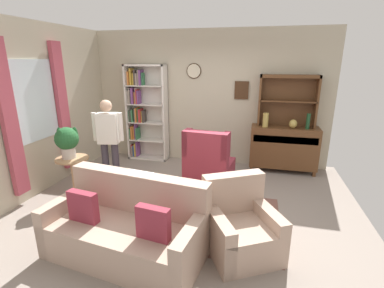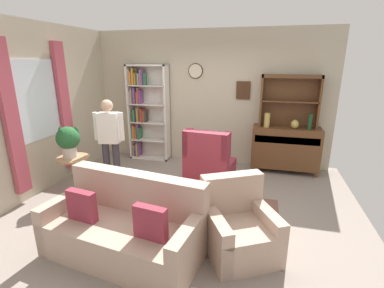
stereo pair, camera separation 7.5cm
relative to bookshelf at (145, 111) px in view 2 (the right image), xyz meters
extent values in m
cube|color=gray|center=(1.43, -1.94, -1.10)|extent=(5.40, 4.60, 0.02)
cube|color=#BCB299|center=(1.43, 0.19, 0.31)|extent=(5.00, 0.06, 2.80)
cylinder|color=beige|center=(1.12, 0.14, 0.88)|extent=(0.28, 0.03, 0.28)
torus|color=#382314|center=(1.12, 0.14, 0.88)|extent=(0.31, 0.02, 0.31)
cube|color=#422816|center=(2.12, 0.14, 0.51)|extent=(0.28, 0.03, 0.36)
cube|color=#BCB299|center=(-1.10, -1.94, 0.31)|extent=(0.06, 4.20, 2.80)
cube|color=silver|center=(-1.06, -1.91, 0.46)|extent=(0.02, 0.90, 1.30)
cube|color=#B24756|center=(-1.01, -2.49, 0.26)|extent=(0.08, 0.24, 2.30)
cube|color=#B24756|center=(-1.01, -1.33, 0.26)|extent=(0.08, 0.24, 2.30)
cube|color=brown|center=(1.63, -2.24, -1.08)|extent=(2.51, 1.65, 0.01)
cube|color=silver|center=(-0.34, -0.01, -0.04)|extent=(0.04, 0.30, 2.10)
cube|color=silver|center=(0.52, -0.01, -0.04)|extent=(0.04, 0.30, 2.10)
cube|color=silver|center=(0.09, -0.01, 0.99)|extent=(0.90, 0.30, 0.04)
cube|color=silver|center=(0.09, -0.01, -1.07)|extent=(0.90, 0.30, 0.04)
cube|color=silver|center=(0.09, 0.13, -0.04)|extent=(0.90, 0.01, 2.10)
cube|color=silver|center=(0.09, -0.01, -0.64)|extent=(0.86, 0.30, 0.02)
cube|color=#B22D33|center=(-0.31, -0.03, -0.91)|extent=(0.03, 0.12, 0.26)
cube|color=gray|center=(-0.28, -0.03, -0.92)|extent=(0.02, 0.22, 0.24)
cube|color=#284C8C|center=(-0.24, -0.03, -0.92)|extent=(0.03, 0.19, 0.24)
cube|color=gold|center=(-0.21, -0.03, -0.88)|extent=(0.04, 0.19, 0.30)
cube|color=#723F7F|center=(-0.17, -0.03, -0.87)|extent=(0.03, 0.18, 0.34)
cube|color=silver|center=(0.09, -0.01, -0.24)|extent=(0.86, 0.30, 0.02)
cube|color=#337247|center=(-0.31, -0.03, -0.51)|extent=(0.03, 0.17, 0.25)
cube|color=#CC7233|center=(-0.27, -0.03, -0.48)|extent=(0.04, 0.19, 0.30)
cube|color=#CC7233|center=(-0.23, -0.03, -0.49)|extent=(0.03, 0.15, 0.29)
cube|color=#723F7F|center=(-0.19, -0.03, -0.46)|extent=(0.04, 0.13, 0.35)
cube|color=#337247|center=(-0.15, -0.03, -0.50)|extent=(0.02, 0.24, 0.26)
cube|color=silver|center=(0.09, -0.01, 0.17)|extent=(0.86, 0.30, 0.02)
cube|color=#337247|center=(-0.31, -0.03, -0.11)|extent=(0.03, 0.12, 0.23)
cube|color=#3F3833|center=(-0.27, -0.03, -0.11)|extent=(0.04, 0.18, 0.24)
cube|color=#337247|center=(-0.23, -0.03, -0.09)|extent=(0.04, 0.22, 0.27)
cube|color=gray|center=(-0.18, -0.03, -0.08)|extent=(0.04, 0.11, 0.30)
cube|color=#CC7233|center=(-0.13, -0.03, -0.07)|extent=(0.03, 0.23, 0.32)
cube|color=#337247|center=(-0.10, -0.03, -0.08)|extent=(0.04, 0.14, 0.30)
cube|color=#B22D33|center=(-0.05, -0.03, -0.08)|extent=(0.04, 0.22, 0.29)
cube|color=gold|center=(-0.01, -0.03, -0.10)|extent=(0.02, 0.14, 0.25)
cube|color=#3F3833|center=(0.02, -0.03, -0.10)|extent=(0.04, 0.17, 0.26)
cube|color=silver|center=(0.09, -0.01, 0.57)|extent=(0.86, 0.30, 0.02)
cube|color=gray|center=(-0.30, -0.03, 0.32)|extent=(0.04, 0.14, 0.28)
cube|color=gray|center=(-0.27, -0.03, 0.35)|extent=(0.02, 0.19, 0.34)
cube|color=#3F3833|center=(-0.24, -0.03, 0.33)|extent=(0.02, 0.17, 0.30)
cube|color=#723F7F|center=(-0.20, -0.03, 0.35)|extent=(0.04, 0.20, 0.35)
cube|color=#CC7233|center=(-0.16, -0.03, 0.30)|extent=(0.03, 0.11, 0.26)
cube|color=gray|center=(-0.13, -0.03, 0.35)|extent=(0.02, 0.14, 0.35)
cube|color=#B22D33|center=(-0.11, -0.03, 0.33)|extent=(0.02, 0.18, 0.32)
cube|color=#723F7F|center=(-0.07, -0.03, 0.32)|extent=(0.03, 0.18, 0.29)
cube|color=gray|center=(-0.31, -0.03, 0.75)|extent=(0.04, 0.18, 0.33)
cube|color=#CC7233|center=(-0.27, -0.03, 0.72)|extent=(0.04, 0.22, 0.28)
cube|color=gold|center=(-0.22, -0.03, 0.76)|extent=(0.04, 0.16, 0.35)
cube|color=gold|center=(-0.17, -0.03, 0.71)|extent=(0.04, 0.11, 0.25)
cube|color=#3F3833|center=(-0.13, -0.03, 0.74)|extent=(0.04, 0.14, 0.32)
cube|color=gray|center=(-0.09, -0.03, 0.70)|extent=(0.04, 0.16, 0.25)
cube|color=gray|center=(-0.05, -0.03, 0.73)|extent=(0.04, 0.13, 0.31)
cube|color=#723F7F|center=(0.00, -0.03, 0.74)|extent=(0.04, 0.22, 0.32)
cube|color=#337247|center=(0.04, -0.03, 0.71)|extent=(0.03, 0.13, 0.26)
cube|color=brown|center=(3.03, -0.08, -0.58)|extent=(1.30, 0.45, 0.82)
cube|color=brown|center=(2.43, -0.26, -1.04)|extent=(0.06, 0.06, 0.10)
cube|color=brown|center=(3.63, -0.26, -1.04)|extent=(0.06, 0.06, 0.10)
cube|color=brown|center=(2.43, 0.09, -1.04)|extent=(0.06, 0.06, 0.10)
cube|color=brown|center=(3.63, 0.09, -1.04)|extent=(0.06, 0.06, 0.10)
cube|color=#492C18|center=(3.03, -0.30, -0.37)|extent=(1.20, 0.01, 0.14)
cube|color=brown|center=(2.50, 0.00, 0.33)|extent=(0.04, 0.26, 1.00)
cube|color=brown|center=(3.56, 0.00, 0.33)|extent=(0.04, 0.26, 1.00)
cube|color=brown|center=(3.03, 0.00, 0.80)|extent=(1.10, 0.26, 0.06)
cube|color=brown|center=(3.03, 0.00, 0.33)|extent=(1.06, 0.26, 0.02)
cube|color=brown|center=(3.03, 0.12, 0.33)|extent=(1.10, 0.01, 1.00)
cylinder|color=tan|center=(2.64, -0.16, -0.03)|extent=(0.11, 0.11, 0.28)
ellipsoid|color=tan|center=(3.16, -0.15, -0.08)|extent=(0.15, 0.15, 0.17)
cylinder|color=#194223|center=(3.42, -0.17, -0.02)|extent=(0.07, 0.07, 0.30)
cube|color=tan|center=(1.10, -3.23, -0.88)|extent=(1.90, 1.10, 0.42)
cube|color=tan|center=(1.14, -2.91, -0.43)|extent=(1.81, 0.46, 0.48)
cube|color=tan|center=(0.27, -3.11, -0.79)|extent=(0.26, 0.86, 0.60)
cube|color=tan|center=(1.92, -3.35, -0.79)|extent=(0.26, 0.86, 0.60)
cube|color=maroon|center=(0.63, -3.29, -0.49)|extent=(0.37, 0.15, 0.36)
cube|color=maroon|center=(1.52, -3.42, -0.49)|extent=(0.37, 0.15, 0.36)
cube|color=white|center=(1.14, -2.91, -0.18)|extent=(0.38, 0.23, 0.00)
cube|color=tan|center=(2.40, -2.87, -0.89)|extent=(1.03, 1.05, 0.40)
cube|color=tan|center=(2.25, -2.61, -0.45)|extent=(0.74, 0.52, 0.48)
cube|color=tan|center=(2.13, -3.02, -0.81)|extent=(0.50, 0.75, 0.55)
cube|color=tan|center=(2.66, -2.73, -0.81)|extent=(0.50, 0.75, 0.55)
cube|color=maroon|center=(1.69, -1.04, -0.88)|extent=(0.87, 0.88, 0.42)
cube|color=maroon|center=(1.66, -1.34, -0.35)|extent=(0.80, 0.29, 0.63)
cube|color=maroon|center=(2.00, -1.33, -0.26)|extent=(0.13, 0.29, 0.44)
cube|color=maroon|center=(1.33, -1.26, -0.26)|extent=(0.13, 0.29, 0.44)
cylinder|color=#A87F56|center=(-0.41, -2.03, -0.44)|extent=(0.52, 0.52, 0.03)
cylinder|color=#A87F56|center=(-0.41, -2.03, -0.77)|extent=(0.08, 0.08, 0.63)
cylinder|color=#A87F56|center=(-0.41, -2.03, -1.07)|extent=(0.36, 0.36, 0.03)
cylinder|color=beige|center=(-0.46, -2.03, -0.34)|extent=(0.22, 0.22, 0.17)
sphere|color=#235B2D|center=(-0.46, -2.03, -0.10)|extent=(0.37, 0.37, 0.37)
ellipsoid|color=#235B2D|center=(-0.47, -2.16, -0.06)|extent=(0.11, 0.07, 0.26)
ellipsoid|color=#235B2D|center=(-0.45, -2.16, -0.06)|extent=(0.11, 0.07, 0.26)
ellipsoid|color=#235B2D|center=(-0.59, -2.02, -0.06)|extent=(0.11, 0.07, 0.26)
ellipsoid|color=#235B2D|center=(-0.36, -1.95, -0.06)|extent=(0.11, 0.07, 0.26)
cylinder|color=#AD6B4C|center=(-0.10, -1.70, -1.03)|extent=(0.14, 0.14, 0.12)
sphere|color=#387F42|center=(-0.10, -1.70, -0.87)|extent=(0.25, 0.25, 0.25)
ellipsoid|color=#387F42|center=(-0.16, -1.76, -0.84)|extent=(0.07, 0.04, 0.17)
ellipsoid|color=#387F42|center=(-0.17, -1.67, -0.84)|extent=(0.07, 0.04, 0.17)
cylinder|color=#38333D|center=(-0.06, -1.61, -0.68)|extent=(0.14, 0.14, 0.82)
cylinder|color=#38333D|center=(0.11, -1.58, -0.68)|extent=(0.14, 0.14, 0.82)
cube|color=silver|center=(0.03, -1.59, -0.01)|extent=(0.37, 0.26, 0.52)
sphere|color=tan|center=(0.03, -1.59, 0.37)|extent=(0.24, 0.24, 0.20)
cylinder|color=silver|center=(-0.19, -1.64, 0.02)|extent=(0.09, 0.09, 0.48)
cylinder|color=silver|center=(0.24, -1.55, 0.02)|extent=(0.09, 0.09, 0.48)
cube|color=brown|center=(1.27, -2.46, -0.68)|extent=(0.80, 0.50, 0.03)
cube|color=brown|center=(0.90, -2.68, -0.89)|extent=(0.05, 0.05, 0.39)
cube|color=brown|center=(1.64, -2.68, -0.89)|extent=(0.05, 0.05, 0.39)
cube|color=brown|center=(0.90, -2.24, -0.89)|extent=(0.05, 0.05, 0.39)
cube|color=brown|center=(1.64, -2.24, -0.89)|extent=(0.05, 0.05, 0.39)
cube|color=#3F3833|center=(1.37, -2.50, -0.65)|extent=(0.20, 0.11, 0.03)
cube|color=#3F3833|center=(1.39, -2.51, -0.63)|extent=(0.19, 0.10, 0.03)
cube|color=gold|center=(1.38, -2.50, -0.60)|extent=(0.21, 0.11, 0.03)
cube|color=#337247|center=(1.38, -2.51, -0.57)|extent=(0.16, 0.14, 0.02)
camera|label=1|loc=(2.49, -5.75, 1.10)|focal=26.22mm
camera|label=2|loc=(2.56, -5.73, 1.10)|focal=26.22mm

